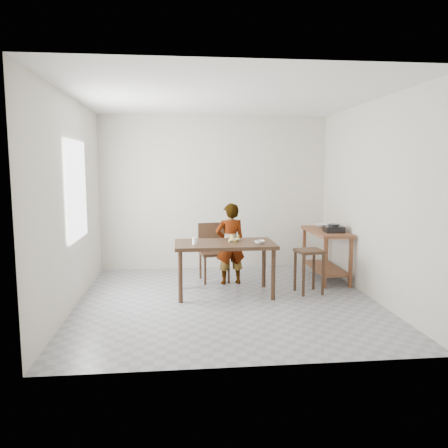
{
  "coord_description": "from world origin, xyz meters",
  "views": [
    {
      "loc": [
        -0.65,
        -5.72,
        1.8
      ],
      "look_at": [
        0.0,
        0.4,
        1.0
      ],
      "focal_mm": 35.0,
      "sensor_mm": 36.0,
      "label": 1
    }
  ],
  "objects": [
    {
      "name": "glass_tumbler",
      "position": [
        -0.42,
        0.2,
        0.8
      ],
      "size": [
        0.1,
        0.1,
        0.09
      ],
      "primitive_type": "cylinder",
      "rotation": [
        0.0,
        0.0,
        -0.43
      ],
      "color": "white",
      "rests_on": "dining_table"
    },
    {
      "name": "child",
      "position": [
        0.15,
        0.87,
        0.63
      ],
      "size": [
        0.49,
        0.36,
        1.26
      ],
      "primitive_type": "imported",
      "rotation": [
        0.0,
        0.0,
        3.26
      ],
      "color": "white",
      "rests_on": "floor"
    },
    {
      "name": "dining_table",
      "position": [
        0.0,
        0.3,
        0.38
      ],
      "size": [
        1.4,
        0.8,
        0.75
      ],
      "primitive_type": null,
      "color": "#372315",
      "rests_on": "floor"
    },
    {
      "name": "wall_front",
      "position": [
        0.0,
        -2.02,
        1.35
      ],
      "size": [
        4.0,
        0.04,
        2.7
      ],
      "primitive_type": "cube",
      "color": "beige",
      "rests_on": "ground"
    },
    {
      "name": "banana",
      "position": [
        0.14,
        0.35,
        0.78
      ],
      "size": [
        0.22,
        0.18,
        0.07
      ],
      "primitive_type": null,
      "rotation": [
        0.0,
        0.0,
        0.31
      ],
      "color": "#DECA4E",
      "rests_on": "dining_table"
    },
    {
      "name": "dining_chair",
      "position": [
        -0.09,
        1.06,
        0.46
      ],
      "size": [
        0.5,
        0.5,
        0.91
      ],
      "primitive_type": null,
      "rotation": [
        0.0,
        0.0,
        0.14
      ],
      "color": "#372315",
      "rests_on": "floor"
    },
    {
      "name": "gas_burner",
      "position": [
        1.76,
        0.79,
        0.85
      ],
      "size": [
        0.3,
        0.3,
        0.09
      ],
      "primitive_type": "cube",
      "rotation": [
        0.0,
        0.0,
        -0.06
      ],
      "color": "black",
      "rests_on": "prep_counter"
    },
    {
      "name": "prep_counter",
      "position": [
        1.72,
        1.0,
        0.4
      ],
      "size": [
        0.5,
        1.2,
        0.8
      ],
      "primitive_type": null,
      "color": "brown",
      "rests_on": "floor"
    },
    {
      "name": "ceiling",
      "position": [
        0.0,
        0.0,
        2.72
      ],
      "size": [
        4.0,
        4.0,
        0.04
      ],
      "primitive_type": "cube",
      "color": "white",
      "rests_on": "wall_back"
    },
    {
      "name": "wall_left",
      "position": [
        -2.02,
        0.0,
        1.35
      ],
      "size": [
        0.04,
        4.0,
        2.7
      ],
      "primitive_type": "cube",
      "color": "beige",
      "rests_on": "ground"
    },
    {
      "name": "wall_back",
      "position": [
        0.0,
        2.02,
        1.35
      ],
      "size": [
        4.0,
        0.04,
        2.7
      ],
      "primitive_type": "cube",
      "color": "beige",
      "rests_on": "ground"
    },
    {
      "name": "wall_right",
      "position": [
        2.02,
        0.0,
        1.35
      ],
      "size": [
        0.04,
        4.0,
        2.7
      ],
      "primitive_type": "cube",
      "color": "beige",
      "rests_on": "ground"
    },
    {
      "name": "serving_bowl",
      "position": [
        1.73,
        1.33,
        0.83
      ],
      "size": [
        0.28,
        0.28,
        0.06
      ],
      "primitive_type": "imported",
      "rotation": [
        0.0,
        0.0,
        0.24
      ],
      "color": "silver",
      "rests_on": "prep_counter"
    },
    {
      "name": "small_bowl",
      "position": [
        0.47,
        0.16,
        0.77
      ],
      "size": [
        0.17,
        0.17,
        0.04
      ],
      "primitive_type": "imported",
      "rotation": [
        0.0,
        0.0,
        -0.27
      ],
      "color": "silver",
      "rests_on": "dining_table"
    },
    {
      "name": "window_pane",
      "position": [
        -1.97,
        0.2,
        1.5
      ],
      "size": [
        0.02,
        1.1,
        1.3
      ],
      "primitive_type": "cube",
      "color": "white",
      "rests_on": "wall_left"
    },
    {
      "name": "floor",
      "position": [
        0.0,
        0.0,
        -0.02
      ],
      "size": [
        4.0,
        4.0,
        0.04
      ],
      "primitive_type": "cube",
      "color": "gray",
      "rests_on": "ground"
    },
    {
      "name": "stool",
      "position": [
        1.21,
        0.24,
        0.32
      ],
      "size": [
        0.41,
        0.41,
        0.63
      ],
      "primitive_type": null,
      "rotation": [
        0.0,
        0.0,
        0.14
      ],
      "color": "#372315",
      "rests_on": "floor"
    }
  ]
}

